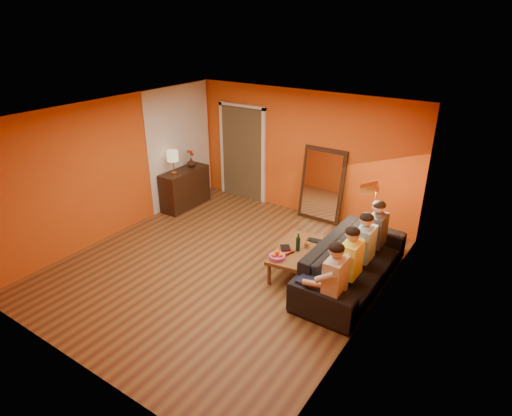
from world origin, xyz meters
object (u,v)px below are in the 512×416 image
Objects in this scene: dog at (310,283)px; vase at (191,163)px; mirror_frame at (322,185)px; person_far_left at (335,283)px; person_mid_left at (351,265)px; coffee_table at (296,259)px; sideboard at (185,188)px; person_far_right at (376,235)px; floor_lamp at (372,226)px; laptop at (316,242)px; table_lamp at (173,163)px; tumbler at (306,245)px; person_mid_right at (364,249)px; sofa at (352,263)px; wine_bottle at (298,242)px.

vase reaches higher than dog.
mirror_frame is 1.25× the size of person_far_left.
person_mid_left is at bearing 59.12° from dog.
coffee_table is 1.15m from person_mid_left.
sideboard is 0.97× the size of person_far_right.
sideboard is 0.82× the size of floor_lamp.
person_far_right is at bearing -5.01° from vase.
laptop is (-0.86, 1.18, -0.18)m from person_far_left.
table_lamp is 3.55m from tumbler.
coffee_table is 1.00× the size of person_mid_left.
dog is (3.91, -1.59, -0.11)m from sideboard.
coffee_table is at bearing 154.39° from dog.
person_mid_right is (0.11, -0.61, -0.11)m from floor_lamp.
tumbler is at bearing -71.02° from mirror_frame.
vase is at bearing 176.40° from dog.
floor_lamp reaches higher than laptop.
table_lamp is at bearing -90.00° from sideboard.
wine_bottle is at bearing 104.52° from sofa.
laptop is (0.06, 0.23, -0.03)m from tumbler.
floor_lamp is at bearing 46.52° from wine_bottle.
person_far_right is at bearing 90.00° from person_far_left.
wine_bottle is 3.62m from vase.
table_lamp is 0.42× the size of person_far_left.
dog is (-0.35, -1.51, -0.40)m from floor_lamp.
table_lamp reaches higher than coffee_table.
mirror_frame is 3.13m from table_lamp.
floor_lamp is at bearing 43.13° from tumbler.
mirror_frame is at bearing 108.98° from tumbler.
coffee_table is 0.45m from laptop.
mirror_frame is 2.92m from vase.
mirror_frame is 2.93m from dog.
vase is (-3.51, 0.86, 0.52)m from laptop.
sofa reaches higher than dog.
vase is at bearing 90.00° from sideboard.
coffee_table is at bearing -75.18° from mirror_frame.
mirror_frame reaches higher than sofa.
mirror_frame is at bearing 105.76° from wine_bottle.
sofa is at bearing 14.52° from wine_bottle.
table_lamp reaches higher than person_mid_right.
floor_lamp is 1.18× the size of person_far_left.
coffee_table is at bearing 100.75° from sofa.
person_mid_right is at bearing -12.06° from vase.
sofa is 7.87× the size of laptop.
person_far_left is 4.83m from vase.
person_far_left is (0.46, -0.20, 0.29)m from dog.
person_far_right is (0.13, 0.65, 0.25)m from sofa.
floor_lamp is 1.60m from dog.
person_far_left is at bearing -38.10° from wine_bottle.
person_mid_left reaches higher than vase.
floor_lamp is 1.18× the size of person_mid_right.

